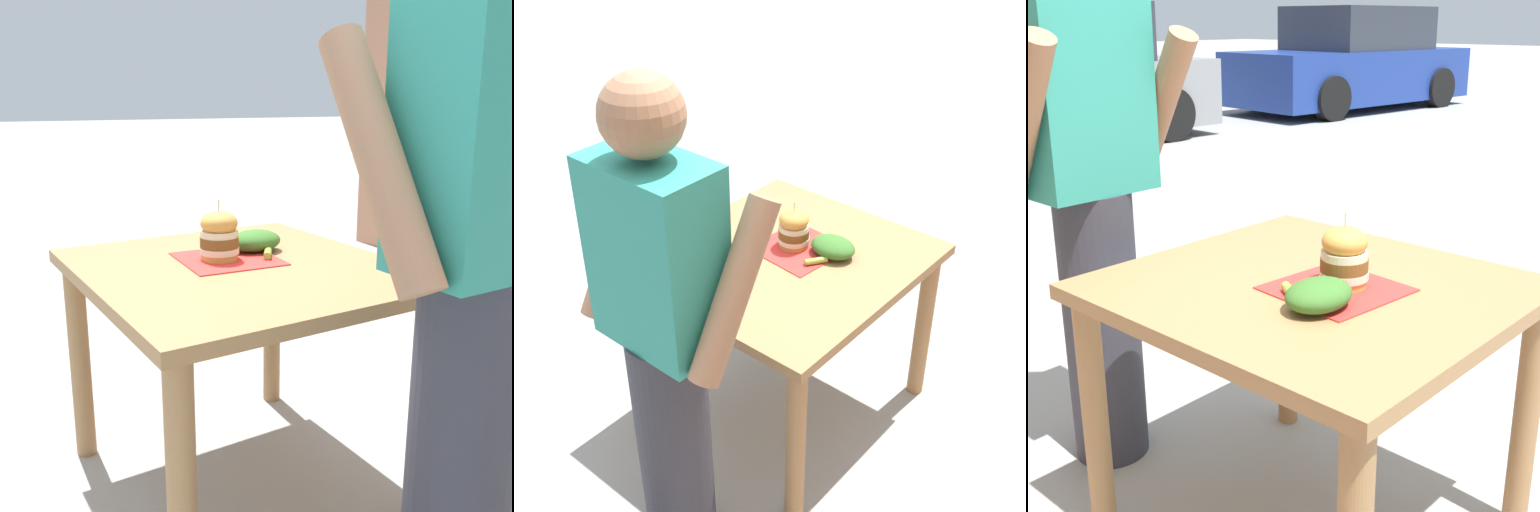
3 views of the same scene
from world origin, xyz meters
TOP-DOWN VIEW (x-y plane):
  - ground_plane at (0.00, 0.00)m, footprint 80.00×80.00m
  - patio_table at (0.00, 0.00)m, footprint 0.91×0.99m
  - serving_paper at (-0.00, -0.07)m, footprint 0.32×0.32m
  - sandwich at (0.03, -0.08)m, footprint 0.12×0.12m
  - pickle_spear at (-0.12, -0.03)m, footprint 0.07×0.09m
  - side_salad at (-0.13, -0.12)m, footprint 0.18×0.14m
  - diner_across_table at (-0.14, 0.75)m, footprint 0.55×0.35m

SIDE VIEW (x-z plane):
  - ground_plane at x=0.00m, z-range 0.00..0.00m
  - patio_table at x=0.00m, z-range 0.25..1.00m
  - serving_paper at x=0.00m, z-range 0.75..0.76m
  - pickle_spear at x=-0.12m, z-range 0.76..0.78m
  - side_salad at x=-0.13m, z-range 0.75..0.83m
  - sandwich at x=0.03m, z-range 0.74..0.93m
  - diner_across_table at x=-0.14m, z-range 0.04..1.73m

